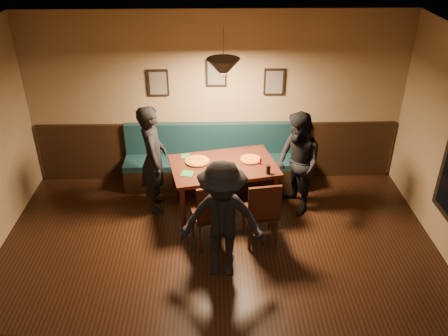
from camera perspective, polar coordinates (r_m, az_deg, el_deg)
name	(u,v)px	position (r m, az deg, el deg)	size (l,w,h in m)	color
ceiling	(219,95)	(3.75, -0.58, 8.89)	(7.00, 7.00, 0.00)	silver
wall_back	(216,100)	(7.52, -0.93, 8.31)	(6.00, 6.00, 0.00)	#8C704F
wainscot	(217,151)	(7.86, -0.87, 2.10)	(5.88, 0.06, 1.00)	black
booth_bench	(217,158)	(7.62, -0.85, 1.17)	(3.00, 0.60, 1.00)	#0F232D
picture_left	(158,83)	(7.44, -8.01, 10.24)	(0.32, 0.04, 0.42)	black
picture_center	(216,73)	(7.34, -0.95, 11.50)	(0.32, 0.04, 0.42)	black
picture_right	(274,82)	(7.45, 6.11, 10.39)	(0.32, 0.04, 0.42)	black
pendant_lamp	(223,68)	(6.24, -0.08, 12.06)	(0.44, 0.44, 0.25)	black
dining_table	(223,188)	(7.01, -0.07, -2.46)	(1.51, 0.97, 0.81)	black
chair_near_left	(210,212)	(6.32, -1.77, -5.33)	(0.45, 0.45, 1.02)	black
chair_near_right	(260,210)	(6.39, 4.46, -5.16)	(0.44, 0.44, 0.99)	black
diner_left	(153,159)	(6.97, -8.60, 1.06)	(0.61, 0.40, 1.68)	black
diner_right	(297,164)	(6.95, 8.92, 0.47)	(0.77, 0.60, 1.58)	black
diner_front	(222,221)	(5.67, -0.20, -6.45)	(1.02, 0.59, 1.58)	black
pizza_a	(197,161)	(6.87, -3.26, 0.85)	(0.35, 0.35, 0.04)	orange
pizza_b	(221,170)	(6.62, -0.35, -0.29)	(0.33, 0.33, 0.04)	#CB6E26
pizza_c	(251,159)	(6.92, 3.26, 1.07)	(0.31, 0.31, 0.04)	gold
soda_glass	(268,170)	(6.57, 5.41, -0.19)	(0.06, 0.06, 0.13)	black
tabasco_bottle	(260,160)	(6.80, 4.45, 0.93)	(0.03, 0.03, 0.13)	maroon
napkin_a	(186,156)	(7.06, -4.70, 1.47)	(0.14, 0.14, 0.01)	#1D6D24
napkin_b	(187,174)	(6.60, -4.50, -0.68)	(0.16, 0.16, 0.01)	#1D6F28
cutlery_set	(221,177)	(6.50, -0.33, -1.08)	(0.02, 0.19, 0.00)	silver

